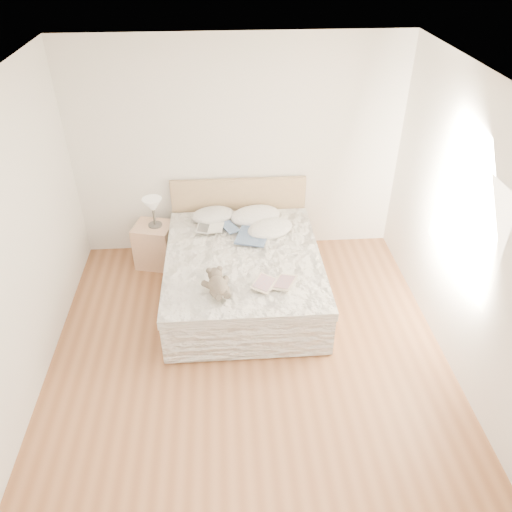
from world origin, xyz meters
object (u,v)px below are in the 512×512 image
at_px(childrens_book, 274,283).
at_px(teddy_bear, 218,291).
at_px(bed, 243,272).
at_px(nightstand, 155,245).
at_px(photo_book, 210,229).
at_px(table_lamp, 153,207).

relative_size(childrens_book, teddy_bear, 1.19).
distance_m(childrens_book, teddy_bear, 0.58).
distance_m(bed, nightstand, 1.28).
height_order(nightstand, teddy_bear, teddy_bear).
relative_size(bed, nightstand, 3.83).
relative_size(nightstand, photo_book, 1.71).
bearing_deg(teddy_bear, childrens_book, -5.69).
xyz_separation_m(bed, childrens_book, (0.29, -0.66, 0.32)).
bearing_deg(childrens_book, bed, 141.43).
bearing_deg(table_lamp, nightstand, -174.59).
bearing_deg(childrens_book, nightstand, 163.33).
bearing_deg(nightstand, table_lamp, 5.41).
bearing_deg(bed, teddy_bear, -110.18).
distance_m(bed, table_lamp, 1.35).
xyz_separation_m(nightstand, table_lamp, (0.04, 0.00, 0.55)).
xyz_separation_m(nightstand, teddy_bear, (0.80, -1.45, 0.37)).
xyz_separation_m(bed, teddy_bear, (-0.28, -0.76, 0.34)).
bearing_deg(bed, table_lamp, 146.60).
bearing_deg(photo_book, childrens_book, -51.21).
xyz_separation_m(photo_book, childrens_book, (0.65, -1.11, 0.00)).
distance_m(nightstand, table_lamp, 0.55).
height_order(childrens_book, teddy_bear, teddy_bear).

